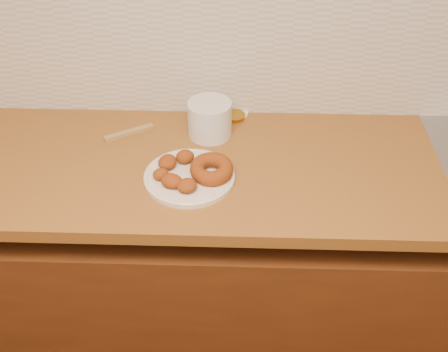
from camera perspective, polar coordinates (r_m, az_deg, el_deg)
The scene contains 10 objects.
base_cabinet at distance 2.03m, azimuth 4.21°, elevation -10.43°, with size 3.60×0.60×0.77m, color #562A10.
butcher_block at distance 1.77m, azimuth -16.51°, elevation 1.07°, with size 2.30×0.62×0.04m, color brown.
backsplash at distance 1.78m, azimuth 5.20°, elevation 14.80°, with size 3.60×0.02×0.60m, color beige.
donut_plate at distance 1.61m, azimuth -3.53°, elevation -0.11°, with size 0.26×0.26×0.01m, color silver.
ring_donut at distance 1.59m, azimuth -1.30°, elevation 0.73°, with size 0.13×0.13×0.04m, color brown.
fried_dough_chunks at distance 1.59m, azimuth -5.00°, elevation 0.47°, with size 0.14×0.19×0.04m.
plastic_tub at distance 1.77m, azimuth -1.46°, elevation 5.82°, with size 0.14×0.14×0.11m, color silver.
tub_lid at distance 1.90m, azimuth 0.78°, elevation 6.47°, with size 0.11×0.11×0.01m, color white.
brass_jar_lid at distance 1.88m, azimuth 1.06°, elevation 6.12°, with size 0.07×0.07×0.01m, color #A17418.
wooden_utensil at distance 1.82m, azimuth -9.64°, elevation 4.38°, with size 0.16×0.02×0.01m, color olive.
Camera 1 is at (-0.10, 0.35, 1.91)m, focal length 45.00 mm.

